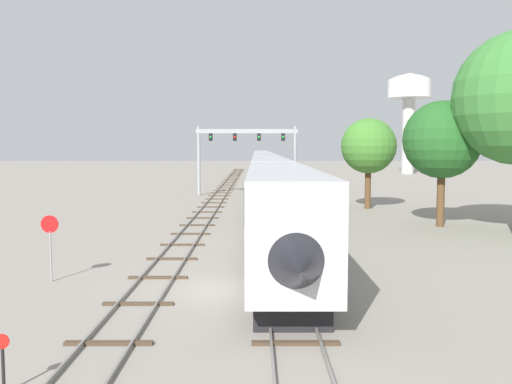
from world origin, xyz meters
name	(u,v)px	position (x,y,z in m)	size (l,w,h in m)	color
ground_plane	(233,291)	(0.00, 0.00, 0.00)	(400.00, 400.00, 0.00)	gray
track_main	(261,185)	(2.00, 60.00, 0.07)	(2.60, 200.00, 0.16)	slate
track_near	(215,197)	(-3.50, 40.00, 0.07)	(2.60, 160.00, 0.16)	slate
passenger_train	(261,168)	(2.00, 58.97, 2.61)	(3.04, 130.40, 4.80)	silver
signal_gantry	(244,145)	(-0.25, 43.26, 6.02)	(12.10, 0.49, 8.24)	#999BA0
water_tower	(406,96)	(33.25, 94.43, 16.51)	(9.05, 9.05, 21.32)	beige
switch_stand	(0,373)	(-5.10, -9.18, 0.52)	(0.36, 0.24, 1.46)	black
stop_sign	(47,239)	(-8.00, 1.49, 1.87)	(0.76, 0.08, 2.88)	gray
trackside_tree_left	(366,146)	(11.32, 29.09, 5.84)	(5.14, 5.14, 8.45)	brown
trackside_tree_right	(439,140)	(14.25, 17.67, 6.29)	(5.60, 5.60, 9.12)	brown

